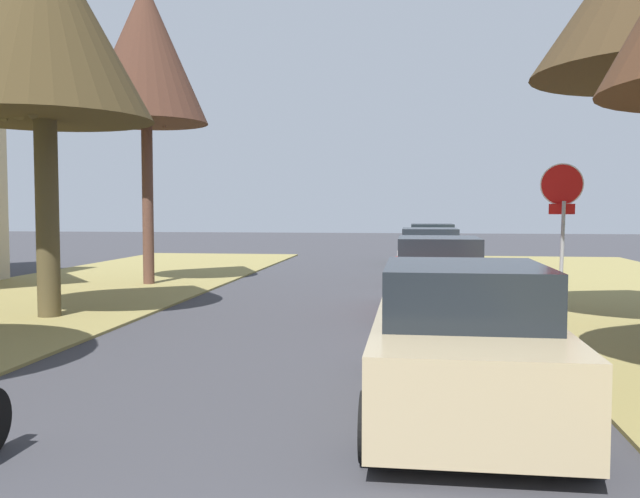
# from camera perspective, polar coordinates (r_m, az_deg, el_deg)

# --- Properties ---
(stop_sign_far) EXTENTS (0.81, 0.32, 2.97)m
(stop_sign_far) POSITION_cam_1_polar(r_m,az_deg,el_deg) (13.81, 19.64, 3.39)
(stop_sign_far) COLOR #9EA0A5
(stop_sign_far) RESTS_ON grass_verge_right
(street_tree_left_mid_b) EXTENTS (4.12, 4.12, 7.59)m
(street_tree_left_mid_b) POSITION_cam_1_polar(r_m,az_deg,el_deg) (14.63, -22.26, 17.21)
(street_tree_left_mid_b) COLOR #4B4026
(street_tree_left_mid_b) RESTS_ON grass_verge_left
(street_tree_left_far) EXTENTS (3.38, 3.38, 8.36)m
(street_tree_left_far) POSITION_cam_1_polar(r_m,az_deg,el_deg) (20.03, -14.44, 15.61)
(street_tree_left_far) COLOR brown
(street_tree_left_far) RESTS_ON grass_verge_left
(parked_sedan_tan) EXTENTS (1.95, 4.41, 1.57)m
(parked_sedan_tan) POSITION_cam_1_polar(r_m,az_deg,el_deg) (7.41, 11.87, -7.72)
(parked_sedan_tan) COLOR tan
(parked_sedan_tan) RESTS_ON ground
(parked_sedan_red) EXTENTS (1.95, 4.41, 1.57)m
(parked_sedan_red) POSITION_cam_1_polar(r_m,az_deg,el_deg) (14.13, 9.87, -2.43)
(parked_sedan_red) COLOR red
(parked_sedan_red) RESTS_ON ground
(parked_sedan_white) EXTENTS (1.95, 4.41, 1.57)m
(parked_sedan_white) POSITION_cam_1_polar(r_m,az_deg,el_deg) (20.58, 9.16, -0.62)
(parked_sedan_white) COLOR white
(parked_sedan_white) RESTS_ON ground
(parked_sedan_green) EXTENTS (1.95, 4.41, 1.57)m
(parked_sedan_green) POSITION_cam_1_polar(r_m,az_deg,el_deg) (26.82, 9.37, 0.29)
(parked_sedan_green) COLOR #28663D
(parked_sedan_green) RESTS_ON ground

